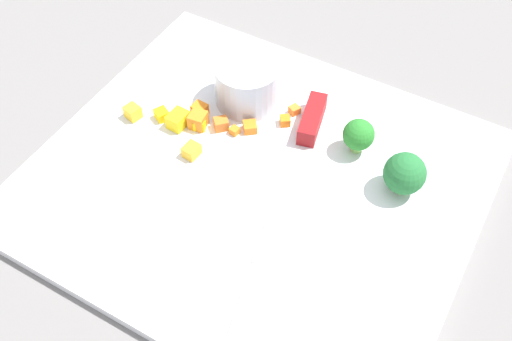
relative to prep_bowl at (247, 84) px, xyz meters
name	(u,v)px	position (x,y,z in m)	size (l,w,h in m)	color
ground_plane	(256,184)	(-0.06, 0.09, -0.04)	(4.00, 4.00, 0.00)	slate
cutting_board	(256,180)	(-0.06, 0.09, -0.03)	(0.44, 0.39, 0.01)	white
prep_bowl	(247,84)	(0.00, 0.00, 0.00)	(0.07, 0.07, 0.05)	#B0B7C6
chef_knife	(293,179)	(-0.10, 0.08, -0.02)	(0.11, 0.35, 0.02)	silver
carrot_dice_0	(250,127)	(-0.03, 0.04, -0.02)	(0.01, 0.01, 0.01)	orange
carrot_dice_1	(294,110)	(-0.06, -0.01, -0.02)	(0.01, 0.01, 0.01)	orange
carrot_dice_2	(198,120)	(0.03, 0.06, -0.02)	(0.02, 0.02, 0.02)	orange
carrot_dice_3	(200,110)	(0.03, 0.05, -0.02)	(0.02, 0.01, 0.01)	orange
carrot_dice_4	(221,124)	(0.00, 0.05, -0.02)	(0.01, 0.01, 0.01)	orange
carrot_dice_5	(285,121)	(-0.05, 0.01, -0.02)	(0.01, 0.01, 0.01)	orange
carrot_dice_6	(235,131)	(-0.01, 0.05, -0.02)	(0.01, 0.01, 0.01)	orange
pepper_dice_0	(133,112)	(0.10, 0.09, -0.02)	(0.01, 0.02, 0.02)	yellow
pepper_dice_1	(200,124)	(0.02, 0.06, -0.02)	(0.01, 0.01, 0.01)	yellow
pepper_dice_2	(191,151)	(0.01, 0.10, -0.02)	(0.02, 0.01, 0.01)	yellow
pepper_dice_3	(162,115)	(0.07, 0.07, -0.02)	(0.01, 0.01, 0.01)	yellow
pepper_dice_4	(178,120)	(0.05, 0.07, -0.02)	(0.02, 0.02, 0.02)	yellow
broccoli_floret_0	(405,174)	(-0.20, 0.03, 0.00)	(0.04, 0.04, 0.05)	#83BA5B
broccoli_floret_1	(359,135)	(-0.14, 0.01, 0.00)	(0.03, 0.03, 0.04)	#89BA5A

